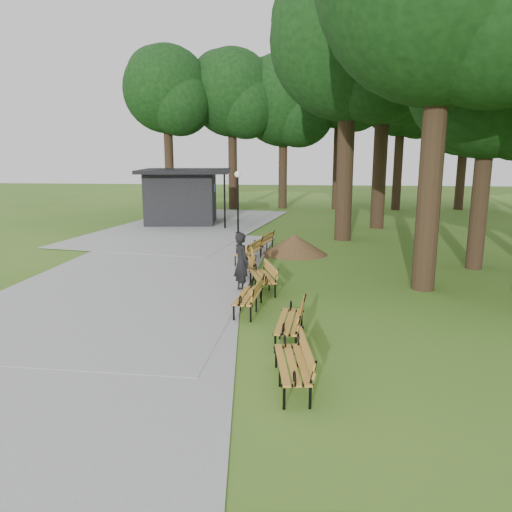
# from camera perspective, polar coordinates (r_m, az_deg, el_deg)

# --- Properties ---
(ground) EXTENTS (100.00, 100.00, 0.00)m
(ground) POSITION_cam_1_polar(r_m,az_deg,el_deg) (14.37, -1.19, -5.18)
(ground) COLOR #3A631C
(ground) RESTS_ON ground
(path) EXTENTS (12.00, 38.00, 0.06)m
(path) POSITION_cam_1_polar(r_m,az_deg,el_deg) (18.05, -12.79, -1.79)
(path) COLOR gray
(path) RESTS_ON ground
(person) EXTENTS (0.74, 0.81, 1.85)m
(person) POSITION_cam_1_polar(r_m,az_deg,el_deg) (15.02, -1.70, -0.76)
(person) COLOR black
(person) RESTS_ON ground
(kiosk) EXTENTS (5.61, 5.01, 3.22)m
(kiosk) POSITION_cam_1_polar(r_m,az_deg,el_deg) (29.75, -8.67, 6.84)
(kiosk) COLOR black
(kiosk) RESTS_ON ground
(lamp_post) EXTENTS (0.32, 0.32, 3.26)m
(lamp_post) POSITION_cam_1_polar(r_m,az_deg,el_deg) (25.52, -2.13, 7.75)
(lamp_post) COLOR black
(lamp_post) RESTS_ON ground
(dirt_mound) EXTENTS (2.33, 2.33, 0.86)m
(dirt_mound) POSITION_cam_1_polar(r_m,az_deg,el_deg) (20.67, 4.50, 1.35)
(dirt_mound) COLOR #47301C
(dirt_mound) RESTS_ON ground
(bench_0) EXTENTS (0.89, 1.97, 0.88)m
(bench_0) POSITION_cam_1_polar(r_m,az_deg,el_deg) (9.24, 4.19, -12.41)
(bench_0) COLOR #B47829
(bench_0) RESTS_ON ground
(bench_1) EXTENTS (0.78, 1.94, 0.88)m
(bench_1) POSITION_cam_1_polar(r_m,az_deg,el_deg) (11.37, 3.91, -7.61)
(bench_1) COLOR #B47829
(bench_1) RESTS_ON ground
(bench_2) EXTENTS (0.79, 1.94, 0.88)m
(bench_2) POSITION_cam_1_polar(r_m,az_deg,el_deg) (13.28, -0.91, -4.66)
(bench_2) COLOR #B47829
(bench_2) RESTS_ON ground
(bench_3) EXTENTS (1.15, 2.00, 0.88)m
(bench_3) POSITION_cam_1_polar(r_m,az_deg,el_deg) (15.25, 0.73, -2.44)
(bench_3) COLOR #B47829
(bench_3) RESTS_ON ground
(bench_4) EXTENTS (0.96, 1.98, 0.88)m
(bench_4) POSITION_cam_1_polar(r_m,az_deg,el_deg) (17.22, -1.22, -0.75)
(bench_4) COLOR #B47829
(bench_4) RESTS_ON ground
(bench_5) EXTENTS (1.08, 2.00, 0.88)m
(bench_5) POSITION_cam_1_polar(r_m,az_deg,el_deg) (19.08, -0.90, 0.52)
(bench_5) COLOR #B47829
(bench_5) RESTS_ON ground
(bench_6) EXTENTS (1.05, 2.00, 0.88)m
(bench_6) POSITION_cam_1_polar(r_m,az_deg,el_deg) (20.98, 0.70, 1.58)
(bench_6) COLOR #B47829
(bench_6) RESTS_ON ground
(lawn_tree_1) EXTENTS (5.71, 5.71, 9.69)m
(lawn_tree_1) POSITION_cam_1_polar(r_m,az_deg,el_deg) (19.63, 25.68, 18.34)
(lawn_tree_1) COLOR black
(lawn_tree_1) RESTS_ON ground
(lawn_tree_2) EXTENTS (7.26, 7.26, 12.86)m
(lawn_tree_2) POSITION_cam_1_polar(r_m,az_deg,el_deg) (24.58, 10.82, 23.37)
(lawn_tree_2) COLOR black
(lawn_tree_2) RESTS_ON ground
(lawn_tree_4) EXTENTS (7.75, 7.75, 13.38)m
(lawn_tree_4) POSITION_cam_1_polar(r_m,az_deg,el_deg) (28.82, 14.82, 22.08)
(lawn_tree_4) COLOR black
(lawn_tree_4) RESTS_ON ground
(tree_backdrop) EXTENTS (36.08, 9.96, 16.24)m
(tree_backdrop) POSITION_cam_1_polar(r_m,az_deg,el_deg) (37.01, 13.42, 17.76)
(tree_backdrop) COLOR black
(tree_backdrop) RESTS_ON ground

